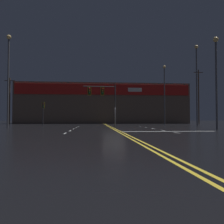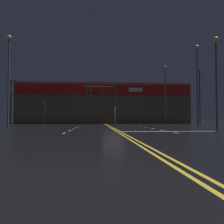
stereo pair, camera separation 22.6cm
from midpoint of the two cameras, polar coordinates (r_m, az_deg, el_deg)
ground_plane at (r=24.84m, az=0.73°, el=-4.43°), size 200.00×200.00×0.00m
road_markings at (r=23.98m, az=2.85°, el=-4.51°), size 13.49×60.00×0.01m
traffic_signal_median at (r=25.63m, az=-2.45°, el=4.45°), size 3.84×0.36×5.18m
traffic_signal_corner_northwest at (r=36.32m, az=-17.25°, el=0.91°), size 0.42×0.36×3.80m
streetlight_near_left at (r=26.10m, az=25.81°, el=9.77°), size 0.56×0.56×9.93m
streetlight_median_approach at (r=42.93m, az=13.86°, el=6.18°), size 0.56×0.56×11.31m
streetlight_far_left at (r=35.83m, az=21.54°, el=8.75°), size 0.56×0.56×12.37m
streetlight_far_right at (r=30.66m, az=-25.17°, el=9.87°), size 0.56×0.56×11.69m
building_backdrop at (r=54.57m, az=-1.97°, el=2.02°), size 40.34×10.23×9.45m
utility_pole_row at (r=49.62m, az=1.84°, el=3.79°), size 45.03×0.26×12.64m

